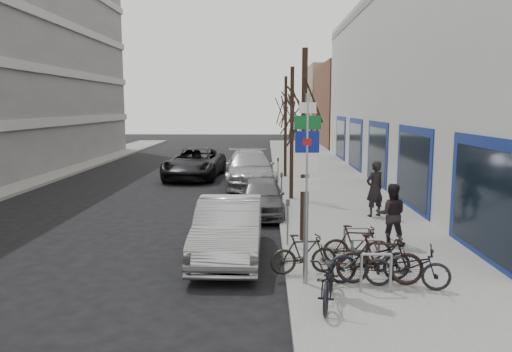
{
  "coord_description": "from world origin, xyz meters",
  "views": [
    {
      "loc": [
        1.54,
        -10.35,
        3.93
      ],
      "look_at": [
        1.27,
        3.42,
        2.0
      ],
      "focal_mm": 35.0,
      "sensor_mm": 36.0,
      "label": 1
    }
  ],
  "objects_px": {
    "tree_far": "(286,103)",
    "pedestrian_near": "(375,189)",
    "highway_sign_pole": "(307,177)",
    "parked_car_back": "(249,169)",
    "parked_car_front": "(229,229)",
    "meter_mid": "(282,186)",
    "bike_far_curb": "(407,263)",
    "parked_car_mid": "(262,197)",
    "bike_far_inner": "(357,245)",
    "bike_near_left": "(330,274)",
    "pedestrian_far": "(391,214)",
    "meter_back": "(278,168)",
    "bike_near_right": "(380,259)",
    "tree_near": "(304,100)",
    "meter_front": "(288,217)",
    "bike_mid_curb": "(370,256)",
    "bike_rack": "(365,252)",
    "bike_mid_inner": "(304,254)",
    "lane_car": "(195,163)",
    "tree_mid": "(292,102)"
  },
  "relations": [
    {
      "from": "tree_far",
      "to": "pedestrian_near",
      "type": "distance_m",
      "value": 10.65
    },
    {
      "from": "highway_sign_pole",
      "to": "parked_car_back",
      "type": "height_order",
      "value": "highway_sign_pole"
    },
    {
      "from": "parked_car_front",
      "to": "meter_mid",
      "type": "bearing_deg",
      "value": 76.25
    },
    {
      "from": "meter_mid",
      "to": "bike_far_curb",
      "type": "relative_size",
      "value": 0.72
    },
    {
      "from": "meter_mid",
      "to": "parked_car_mid",
      "type": "bearing_deg",
      "value": -124.75
    },
    {
      "from": "bike_far_inner",
      "to": "parked_car_back",
      "type": "height_order",
      "value": "parked_car_back"
    },
    {
      "from": "bike_near_left",
      "to": "pedestrian_far",
      "type": "height_order",
      "value": "pedestrian_far"
    },
    {
      "from": "meter_back",
      "to": "bike_near_right",
      "type": "bearing_deg",
      "value": -82.59
    },
    {
      "from": "tree_near",
      "to": "meter_front",
      "type": "bearing_deg",
      "value": -131.99
    },
    {
      "from": "tree_far",
      "to": "pedestrian_far",
      "type": "relative_size",
      "value": 3.18
    },
    {
      "from": "bike_mid_curb",
      "to": "parked_car_back",
      "type": "distance_m",
      "value": 14.39
    },
    {
      "from": "bike_rack",
      "to": "bike_mid_inner",
      "type": "distance_m",
      "value": 1.39
    },
    {
      "from": "parked_car_mid",
      "to": "lane_car",
      "type": "height_order",
      "value": "lane_car"
    },
    {
      "from": "parked_car_mid",
      "to": "lane_car",
      "type": "xyz_separation_m",
      "value": [
        -3.76,
        9.4,
        0.15
      ]
    },
    {
      "from": "meter_back",
      "to": "pedestrian_near",
      "type": "relative_size",
      "value": 0.66
    },
    {
      "from": "bike_rack",
      "to": "bike_near_left",
      "type": "bearing_deg",
      "value": -121.19
    },
    {
      "from": "bike_far_inner",
      "to": "pedestrian_far",
      "type": "bearing_deg",
      "value": -29.38
    },
    {
      "from": "tree_mid",
      "to": "pedestrian_near",
      "type": "distance_m",
      "value": 5.24
    },
    {
      "from": "parked_car_front",
      "to": "bike_mid_inner",
      "type": "bearing_deg",
      "value": -41.05
    },
    {
      "from": "pedestrian_near",
      "to": "bike_near_right",
      "type": "bearing_deg",
      "value": 51.02
    },
    {
      "from": "tree_far",
      "to": "meter_front",
      "type": "bearing_deg",
      "value": -91.91
    },
    {
      "from": "tree_near",
      "to": "meter_mid",
      "type": "distance_m",
      "value": 5.95
    },
    {
      "from": "meter_mid",
      "to": "bike_mid_inner",
      "type": "bearing_deg",
      "value": -88.09
    },
    {
      "from": "bike_near_right",
      "to": "bike_mid_curb",
      "type": "height_order",
      "value": "bike_mid_curb"
    },
    {
      "from": "highway_sign_pole",
      "to": "bike_rack",
      "type": "relative_size",
      "value": 1.86
    },
    {
      "from": "bike_mid_curb",
      "to": "bike_far_inner",
      "type": "height_order",
      "value": "bike_mid_curb"
    },
    {
      "from": "lane_car",
      "to": "tree_far",
      "type": "bearing_deg",
      "value": 0.26
    },
    {
      "from": "bike_rack",
      "to": "pedestrian_near",
      "type": "distance_m",
      "value": 6.24
    },
    {
      "from": "highway_sign_pole",
      "to": "bike_mid_inner",
      "type": "relative_size",
      "value": 2.7
    },
    {
      "from": "tree_far",
      "to": "bike_near_right",
      "type": "xyz_separation_m",
      "value": [
        1.38,
        -16.55,
        -3.39
      ]
    },
    {
      "from": "meter_mid",
      "to": "meter_front",
      "type": "bearing_deg",
      "value": -90.0
    },
    {
      "from": "bike_mid_curb",
      "to": "tree_near",
      "type": "bearing_deg",
      "value": 8.58
    },
    {
      "from": "tree_mid",
      "to": "parked_car_front",
      "type": "xyz_separation_m",
      "value": [
        -2.01,
        -7.79,
        -3.33
      ]
    },
    {
      "from": "tree_near",
      "to": "bike_mid_inner",
      "type": "height_order",
      "value": "tree_near"
    },
    {
      "from": "bike_near_left",
      "to": "pedestrian_near",
      "type": "distance_m",
      "value": 8.13
    },
    {
      "from": "meter_mid",
      "to": "parked_car_mid",
      "type": "relative_size",
      "value": 0.32
    },
    {
      "from": "bike_near_right",
      "to": "parked_car_mid",
      "type": "xyz_separation_m",
      "value": [
        -2.58,
        7.47,
        -0.03
      ]
    },
    {
      "from": "tree_near",
      "to": "parked_car_mid",
      "type": "xyz_separation_m",
      "value": [
        -1.2,
        3.92,
        -3.42
      ]
    },
    {
      "from": "bike_rack",
      "to": "parked_car_mid",
      "type": "bearing_deg",
      "value": 109.39
    },
    {
      "from": "bike_mid_curb",
      "to": "lane_car",
      "type": "relative_size",
      "value": 0.32
    },
    {
      "from": "highway_sign_pole",
      "to": "parked_car_front",
      "type": "height_order",
      "value": "highway_sign_pole"
    },
    {
      "from": "tree_far",
      "to": "bike_mid_curb",
      "type": "height_order",
      "value": "tree_far"
    },
    {
      "from": "meter_front",
      "to": "meter_back",
      "type": "relative_size",
      "value": 1.0
    },
    {
      "from": "meter_back",
      "to": "lane_car",
      "type": "distance_m",
      "value": 5.32
    },
    {
      "from": "lane_car",
      "to": "tree_mid",
      "type": "bearing_deg",
      "value": -50.06
    },
    {
      "from": "meter_mid",
      "to": "parked_car_front",
      "type": "xyz_separation_m",
      "value": [
        -1.56,
        -6.29,
        -0.14
      ]
    },
    {
      "from": "parked_car_mid",
      "to": "meter_mid",
      "type": "bearing_deg",
      "value": 55.17
    },
    {
      "from": "bike_near_left",
      "to": "parked_car_mid",
      "type": "bearing_deg",
      "value": 110.72
    },
    {
      "from": "bike_rack",
      "to": "tree_far",
      "type": "height_order",
      "value": "tree_far"
    },
    {
      "from": "meter_front",
      "to": "parked_car_mid",
      "type": "distance_m",
      "value": 4.49
    }
  ]
}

